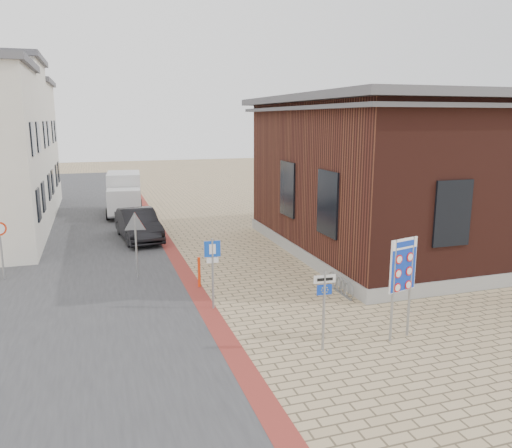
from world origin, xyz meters
TOP-DOWN VIEW (x-y plane):
  - ground at (0.00, 0.00)m, footprint 120.00×120.00m
  - road_strip at (-5.50, 15.00)m, footprint 7.00×60.00m
  - curb_strip at (-2.00, 10.00)m, footprint 0.60×40.00m
  - brick_building at (8.99, 7.00)m, footprint 13.00×13.00m
  - bike_rack at (2.65, 2.20)m, footprint 0.08×1.80m
  - sedan at (-3.20, 12.17)m, footprint 2.10×4.73m
  - box_truck at (-3.42, 19.14)m, footprint 2.35×4.99m
  - border_sign at (2.50, -1.50)m, footprint 0.93×0.29m
  - essen_sign at (0.23, -1.50)m, footprint 0.58×0.08m
  - parking_sign at (-1.80, 2.12)m, footprint 0.50×0.07m
  - yield_sign at (-3.80, 5.84)m, footprint 0.88×0.24m
  - speed_sign at (-8.50, 7.34)m, footprint 0.49×0.21m
  - bollard at (-1.80, 4.28)m, footprint 0.11×0.11m

SIDE VIEW (x-z plane):
  - ground at x=0.00m, z-range 0.00..0.00m
  - road_strip at x=-5.50m, z-range 0.00..0.02m
  - curb_strip at x=-2.00m, z-range 0.00..0.03m
  - bike_rack at x=2.65m, z-range -0.04..0.56m
  - bollard at x=-1.80m, z-range 0.00..1.10m
  - sedan at x=-3.20m, z-range 0.00..1.51m
  - box_truck at x=-3.42m, z-range 0.04..2.59m
  - essen_sign at x=0.23m, z-range 0.32..2.47m
  - speed_sign at x=-8.50m, z-range 0.35..2.54m
  - parking_sign at x=-1.80m, z-range 0.39..2.65m
  - yield_sign at x=-3.80m, z-range 0.66..3.15m
  - border_sign at x=2.50m, z-range 0.61..3.40m
  - brick_building at x=8.99m, z-range 0.09..6.89m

